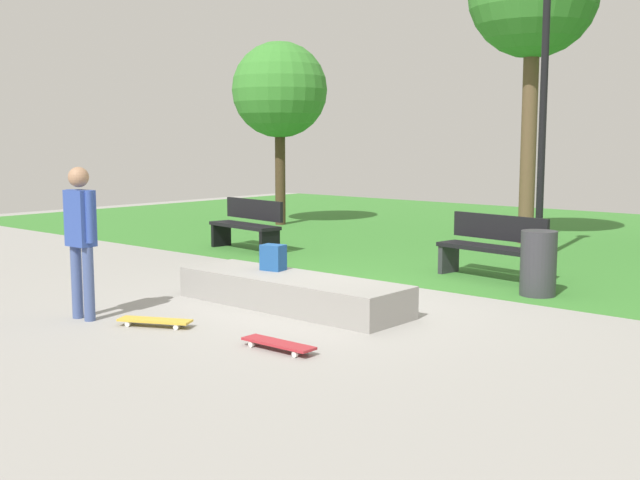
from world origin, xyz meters
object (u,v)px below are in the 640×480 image
Objects in this scene: concrete_ledge at (291,291)px; park_bench_far_left at (248,224)px; skateboard_spare at (278,344)px; trash_bin at (538,263)px; backpack_on_ledge at (273,257)px; lamp_post at (544,92)px; skateboard_by_ledge at (155,321)px; park_bench_far_right at (493,246)px; tree_broad_elm at (280,91)px; skater_performing_trick at (81,231)px.

concrete_ledge is 1.84× the size of park_bench_far_left.
concrete_ledge is at bearing -37.76° from park_bench_far_left.
trash_bin reaches higher than skateboard_spare.
lamp_post is at bearing -112.44° from backpack_on_ledge.
lamp_post reaches higher than trash_bin.
park_bench_far_right reaches higher than skateboard_by_ledge.
park_bench_far_left is at bearing -152.75° from lamp_post.
skateboard_by_ledge is 0.49× the size of park_bench_far_right.
skater_performing_trick is at bearing -59.05° from tree_broad_elm.
trash_bin is (2.35, 4.23, 0.35)m from skateboard_by_ledge.
concrete_ledge is 9.47× the size of backpack_on_ledge.
backpack_on_ledge is 2.41m from skateboard_spare.
tree_broad_elm is (-7.25, 3.19, 2.61)m from park_bench_far_right.
skateboard_spare is 6.81m from park_bench_far_left.
park_bench_far_right is (2.19, 5.25, -0.51)m from skater_performing_trick.
skateboard_by_ledge is 10.51m from tree_broad_elm.
park_bench_far_left is at bearing 138.59° from skateboard_spare.
lamp_post is (1.08, 5.14, 2.20)m from backpack_on_ledge.
tree_broad_elm is (-2.49, 3.45, 2.61)m from park_bench_far_left.
trash_bin is (3.22, 4.54, -0.57)m from skater_performing_trick.
skater_performing_trick is (-1.30, -1.99, 0.80)m from concrete_ledge.
skater_performing_trick is at bearing -169.10° from skateboard_spare.
trash_bin is at bearing 80.28° from skateboard_spare.
trash_bin is (0.69, 4.05, 0.35)m from skateboard_spare.
backpack_on_ledge is 0.07× the size of lamp_post.
concrete_ledge is 5.92m from lamp_post.
park_bench_far_left is at bearing 142.24° from concrete_ledge.
skateboard_spare is 0.18× the size of lamp_post.
skateboard_by_ledge is at bearing -98.53° from lamp_post.
skateboard_by_ledge is at bearing 19.30° from skater_performing_trick.
skateboard_spare is (1.23, -1.50, -0.12)m from concrete_ledge.
tree_broad_elm is 5.04× the size of trash_bin.
concrete_ledge reaches higher than skateboard_by_ledge.
lamp_post is at bearing -9.29° from tree_broad_elm.
park_bench_far_right reaches higher than skateboard_spare.
backpack_on_ledge is 4.43m from park_bench_far_left.
skateboard_spare is at bearing 124.81° from backpack_on_ledge.
lamp_post reaches higher than skateboard_by_ledge.
skateboard_spare is at bearing -50.63° from concrete_ledge.
backpack_on_ledge is at bearing 68.56° from skater_performing_trick.
skateboard_by_ledge and skateboard_spare have the same top height.
skateboard_spare is at bearing -84.90° from lamp_post.
concrete_ledge is 1.84× the size of park_bench_far_right.
concrete_ledge is 9.51m from tree_broad_elm.
trash_bin is at bearing 52.99° from concrete_ledge.
park_bench_far_right is at bearing 94.07° from skateboard_spare.
park_bench_far_left is (-2.57, 4.98, -0.51)m from skater_performing_trick.
lamp_post is at bearing 95.10° from skateboard_spare.
concrete_ledge reaches higher than skateboard_spare.
park_bench_far_right is 0.36× the size of lamp_post.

